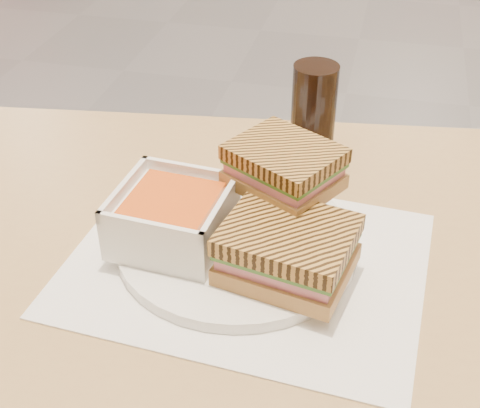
% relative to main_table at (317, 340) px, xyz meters
% --- Properties ---
extents(main_table, '(1.28, 0.85, 0.75)m').
position_rel_main_table_xyz_m(main_table, '(0.00, 0.00, 0.00)').
color(main_table, '#A6834D').
rests_on(main_table, ground).
extents(tray_liner, '(0.42, 0.33, 0.00)m').
position_rel_main_table_xyz_m(tray_liner, '(-0.09, -0.01, 0.12)').
color(tray_liner, white).
rests_on(tray_liner, main_table).
extents(plate, '(0.28, 0.28, 0.01)m').
position_rel_main_table_xyz_m(plate, '(-0.10, 0.01, 0.12)').
color(plate, white).
rests_on(plate, tray_liner).
extents(soup_bowl, '(0.13, 0.13, 0.07)m').
position_rel_main_table_xyz_m(soup_bowl, '(-0.17, -0.00, 0.16)').
color(soup_bowl, white).
rests_on(soup_bowl, plate).
extents(panini_lower, '(0.15, 0.13, 0.06)m').
position_rel_main_table_xyz_m(panini_lower, '(-0.04, -0.03, 0.16)').
color(panini_lower, '#B58A46').
rests_on(panini_lower, plate).
extents(panini_upper, '(0.15, 0.14, 0.05)m').
position_rel_main_table_xyz_m(panini_upper, '(-0.06, 0.06, 0.21)').
color(panini_upper, '#B58A46').
rests_on(panini_upper, panini_lower).
extents(cola_glass, '(0.06, 0.06, 0.13)m').
position_rel_main_table_xyz_m(cola_glass, '(-0.05, 0.25, 0.18)').
color(cola_glass, black).
rests_on(cola_glass, main_table).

